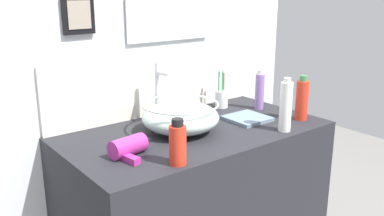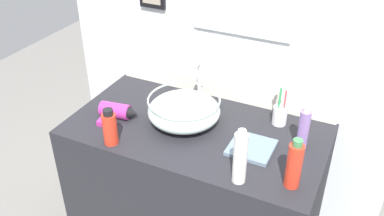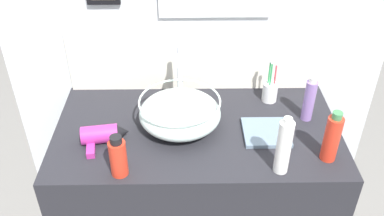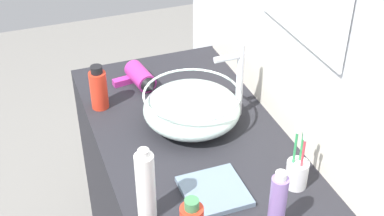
{
  "view_description": "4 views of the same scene",
  "coord_description": "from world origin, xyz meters",
  "px_view_note": "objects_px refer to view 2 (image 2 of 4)",
  "views": [
    {
      "loc": [
        -1.08,
        -1.36,
        1.51
      ],
      "look_at": [
        -0.02,
        0.0,
        1.02
      ],
      "focal_mm": 40.0,
      "sensor_mm": 36.0,
      "label": 1
    },
    {
      "loc": [
        0.65,
        -1.41,
        2.0
      ],
      "look_at": [
        -0.02,
        0.0,
        1.02
      ],
      "focal_mm": 40.0,
      "sensor_mm": 36.0,
      "label": 2
    },
    {
      "loc": [
        -0.04,
        -1.34,
        1.98
      ],
      "look_at": [
        -0.02,
        0.0,
        1.02
      ],
      "focal_mm": 40.0,
      "sensor_mm": 36.0,
      "label": 3
    },
    {
      "loc": [
        1.3,
        -0.49,
        1.98
      ],
      "look_at": [
        -0.02,
        0.0,
        1.02
      ],
      "focal_mm": 50.0,
      "sensor_mm": 36.0,
      "label": 4
    }
  ],
  "objects_px": {
    "soap_dispenser": "(110,128)",
    "lotion_bottle": "(304,129)",
    "spray_bottle": "(240,158)",
    "glass_bowl_sink": "(184,110)",
    "hair_drier": "(118,112)",
    "shampoo_bottle": "(294,165)",
    "faucet": "(199,78)",
    "toothbrush_cup": "(280,114)",
    "hand_towel": "(251,148)"
  },
  "relations": [
    {
      "from": "toothbrush_cup",
      "to": "soap_dispenser",
      "type": "relative_size",
      "value": 1.26
    },
    {
      "from": "glass_bowl_sink",
      "to": "soap_dispenser",
      "type": "relative_size",
      "value": 1.97
    },
    {
      "from": "shampoo_bottle",
      "to": "soap_dispenser",
      "type": "bearing_deg",
      "value": -174.87
    },
    {
      "from": "faucet",
      "to": "shampoo_bottle",
      "type": "relative_size",
      "value": 1.32
    },
    {
      "from": "spray_bottle",
      "to": "soap_dispenser",
      "type": "xyz_separation_m",
      "value": [
        -0.56,
        -0.01,
        -0.03
      ]
    },
    {
      "from": "faucet",
      "to": "spray_bottle",
      "type": "height_order",
      "value": "faucet"
    },
    {
      "from": "glass_bowl_sink",
      "to": "shampoo_bottle",
      "type": "xyz_separation_m",
      "value": [
        0.54,
        -0.2,
        0.03
      ]
    },
    {
      "from": "lotion_bottle",
      "to": "hair_drier",
      "type": "bearing_deg",
      "value": -170.41
    },
    {
      "from": "faucet",
      "to": "toothbrush_cup",
      "type": "relative_size",
      "value": 1.31
    },
    {
      "from": "toothbrush_cup",
      "to": "hand_towel",
      "type": "height_order",
      "value": "toothbrush_cup"
    },
    {
      "from": "lotion_bottle",
      "to": "shampoo_bottle",
      "type": "relative_size",
      "value": 0.96
    },
    {
      "from": "faucet",
      "to": "hand_towel",
      "type": "relative_size",
      "value": 1.52
    },
    {
      "from": "glass_bowl_sink",
      "to": "soap_dispenser",
      "type": "distance_m",
      "value": 0.34
    },
    {
      "from": "hair_drier",
      "to": "hand_towel",
      "type": "xyz_separation_m",
      "value": [
        0.63,
        0.04,
        -0.03
      ]
    },
    {
      "from": "glass_bowl_sink",
      "to": "spray_bottle",
      "type": "distance_m",
      "value": 0.44
    },
    {
      "from": "lotion_bottle",
      "to": "soap_dispenser",
      "type": "relative_size",
      "value": 1.2
    },
    {
      "from": "faucet",
      "to": "hand_towel",
      "type": "height_order",
      "value": "faucet"
    },
    {
      "from": "toothbrush_cup",
      "to": "spray_bottle",
      "type": "relative_size",
      "value": 0.9
    },
    {
      "from": "glass_bowl_sink",
      "to": "spray_bottle",
      "type": "relative_size",
      "value": 1.41
    },
    {
      "from": "hair_drier",
      "to": "hand_towel",
      "type": "bearing_deg",
      "value": 3.44
    },
    {
      "from": "hair_drier",
      "to": "shampoo_bottle",
      "type": "xyz_separation_m",
      "value": [
        0.83,
        -0.11,
        0.06
      ]
    },
    {
      "from": "glass_bowl_sink",
      "to": "spray_bottle",
      "type": "height_order",
      "value": "spray_bottle"
    },
    {
      "from": "hair_drier",
      "to": "lotion_bottle",
      "type": "bearing_deg",
      "value": 9.59
    },
    {
      "from": "hair_drier",
      "to": "glass_bowl_sink",
      "type": "bearing_deg",
      "value": 17.93
    },
    {
      "from": "faucet",
      "to": "shampoo_bottle",
      "type": "distance_m",
      "value": 0.65
    },
    {
      "from": "spray_bottle",
      "to": "hair_drier",
      "type": "bearing_deg",
      "value": 165.67
    },
    {
      "from": "soap_dispenser",
      "to": "lotion_bottle",
      "type": "bearing_deg",
      "value": 23.04
    },
    {
      "from": "glass_bowl_sink",
      "to": "lotion_bottle",
      "type": "distance_m",
      "value": 0.52
    },
    {
      "from": "faucet",
      "to": "soap_dispenser",
      "type": "distance_m",
      "value": 0.48
    },
    {
      "from": "soap_dispenser",
      "to": "shampoo_bottle",
      "type": "height_order",
      "value": "shampoo_bottle"
    },
    {
      "from": "lotion_bottle",
      "to": "soap_dispenser",
      "type": "bearing_deg",
      "value": -156.96
    },
    {
      "from": "lotion_bottle",
      "to": "shampoo_bottle",
      "type": "height_order",
      "value": "shampoo_bottle"
    },
    {
      "from": "spray_bottle",
      "to": "hand_towel",
      "type": "relative_size",
      "value": 1.29
    },
    {
      "from": "glass_bowl_sink",
      "to": "spray_bottle",
      "type": "bearing_deg",
      "value": -36.12
    },
    {
      "from": "toothbrush_cup",
      "to": "soap_dispenser",
      "type": "distance_m",
      "value": 0.74
    },
    {
      "from": "spray_bottle",
      "to": "toothbrush_cup",
      "type": "bearing_deg",
      "value": 85.9
    },
    {
      "from": "toothbrush_cup",
      "to": "shampoo_bottle",
      "type": "relative_size",
      "value": 1.01
    },
    {
      "from": "shampoo_bottle",
      "to": "hand_towel",
      "type": "relative_size",
      "value": 1.16
    },
    {
      "from": "hair_drier",
      "to": "shampoo_bottle",
      "type": "relative_size",
      "value": 0.91
    },
    {
      "from": "spray_bottle",
      "to": "shampoo_bottle",
      "type": "height_order",
      "value": "spray_bottle"
    },
    {
      "from": "glass_bowl_sink",
      "to": "soap_dispenser",
      "type": "xyz_separation_m",
      "value": [
        -0.21,
        -0.27,
        0.01
      ]
    },
    {
      "from": "hair_drier",
      "to": "spray_bottle",
      "type": "distance_m",
      "value": 0.67
    },
    {
      "from": "spray_bottle",
      "to": "soap_dispenser",
      "type": "bearing_deg",
      "value": -179.29
    },
    {
      "from": "soap_dispenser",
      "to": "shampoo_bottle",
      "type": "bearing_deg",
      "value": 5.13
    },
    {
      "from": "spray_bottle",
      "to": "hand_towel",
      "type": "distance_m",
      "value": 0.23
    },
    {
      "from": "glass_bowl_sink",
      "to": "shampoo_bottle",
      "type": "bearing_deg",
      "value": -20.28
    },
    {
      "from": "faucet",
      "to": "hair_drier",
      "type": "bearing_deg",
      "value": -138.8
    },
    {
      "from": "glass_bowl_sink",
      "to": "lotion_bottle",
      "type": "bearing_deg",
      "value": 4.68
    },
    {
      "from": "glass_bowl_sink",
      "to": "toothbrush_cup",
      "type": "bearing_deg",
      "value": 24.66
    },
    {
      "from": "toothbrush_cup",
      "to": "lotion_bottle",
      "type": "xyz_separation_m",
      "value": [
        0.13,
        -0.14,
        0.04
      ]
    }
  ]
}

